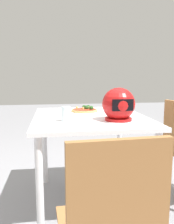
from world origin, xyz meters
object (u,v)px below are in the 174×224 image
motorcycle_helmet (119,105)px  drinking_glass (66,114)px  pizza (85,110)px  dining_table (90,127)px

motorcycle_helmet → drinking_glass: motorcycle_helmet is taller
drinking_glass → pizza: bearing=-117.1°
dining_table → pizza: bearing=-85.1°
motorcycle_helmet → drinking_glass: 0.40m
dining_table → pizza: 0.21m
pizza → drinking_glass: bearing=62.9°
dining_table → pizza: (0.01, -0.18, 0.12)m
pizza → motorcycle_helmet: motorcycle_helmet is taller
dining_table → drinking_glass: (0.21, 0.20, 0.15)m
pizza → drinking_glass: 0.42m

